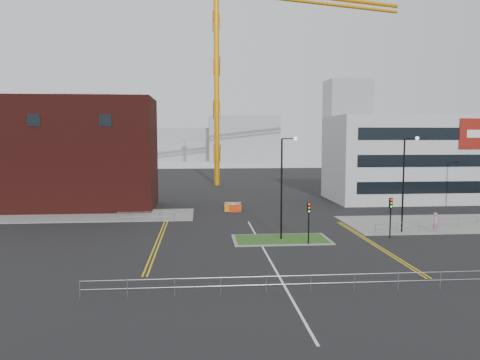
% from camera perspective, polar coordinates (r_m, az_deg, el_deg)
% --- Properties ---
extents(ground, '(200.00, 200.00, 0.00)m').
position_cam_1_polar(ground, '(34.15, 4.01, -10.32)').
color(ground, black).
rests_on(ground, ground).
extents(pavement_left, '(28.00, 8.00, 0.12)m').
position_cam_1_polar(pavement_left, '(57.20, -19.93, -4.15)').
color(pavement_left, slate).
rests_on(pavement_left, ground).
extents(pavement_right, '(24.00, 10.00, 0.12)m').
position_cam_1_polar(pavement_right, '(54.59, 25.10, -4.79)').
color(pavement_right, slate).
rests_on(pavement_right, ground).
extents(island_kerb, '(8.60, 4.60, 0.08)m').
position_cam_1_polar(island_kerb, '(42.11, 5.03, -7.24)').
color(island_kerb, slate).
rests_on(island_kerb, ground).
extents(grass_island, '(8.00, 4.00, 0.12)m').
position_cam_1_polar(grass_island, '(42.10, 5.03, -7.21)').
color(grass_island, '#274F1A').
rests_on(grass_island, ground).
extents(brick_building, '(24.20, 10.07, 14.24)m').
position_cam_1_polar(brick_building, '(63.08, -21.34, 2.87)').
color(brick_building, '#471411').
rests_on(brick_building, ground).
extents(office_block, '(25.00, 12.20, 12.00)m').
position_cam_1_polar(office_block, '(71.64, 20.91, 2.47)').
color(office_block, '#B5B8BA').
rests_on(office_block, ground).
extents(tower_crane, '(51.27, 15.40, 40.44)m').
position_cam_1_polar(tower_crane, '(91.30, 0.61, 17.15)').
color(tower_crane, orange).
rests_on(tower_crane, ground).
extents(streetlamp_island, '(1.46, 0.36, 9.18)m').
position_cam_1_polar(streetlamp_island, '(41.30, 5.39, 0.06)').
color(streetlamp_island, black).
rests_on(streetlamp_island, ground).
extents(streetlamp_right_near, '(1.46, 0.36, 9.18)m').
position_cam_1_polar(streetlamp_right_near, '(46.82, 19.55, 0.40)').
color(streetlamp_right_near, black).
rests_on(streetlamp_right_near, ground).
extents(traffic_light_island, '(0.28, 0.33, 3.65)m').
position_cam_1_polar(traffic_light_island, '(40.08, 8.38, -4.24)').
color(traffic_light_island, black).
rests_on(traffic_light_island, ground).
extents(traffic_light_right, '(0.28, 0.33, 3.65)m').
position_cam_1_polar(traffic_light_right, '(44.43, 17.90, -3.50)').
color(traffic_light_right, black).
rests_on(traffic_light_right, ground).
extents(railing_front, '(24.05, 0.05, 1.10)m').
position_cam_1_polar(railing_front, '(28.26, 5.95, -12.06)').
color(railing_front, gray).
rests_on(railing_front, ground).
extents(railing_left, '(6.05, 0.05, 1.10)m').
position_cam_1_polar(railing_left, '(51.51, -11.39, -4.19)').
color(railing_left, gray).
rests_on(railing_left, ground).
extents(railing_right, '(19.05, 5.05, 1.10)m').
position_cam_1_polar(railing_right, '(51.59, 25.08, -4.55)').
color(railing_right, gray).
rests_on(railing_right, ground).
extents(centre_line, '(0.15, 30.00, 0.01)m').
position_cam_1_polar(centre_line, '(36.05, 3.52, -9.46)').
color(centre_line, silver).
rests_on(centre_line, ground).
extents(yellow_left_a, '(0.12, 24.00, 0.01)m').
position_cam_1_polar(yellow_left_a, '(43.63, -9.93, -6.90)').
color(yellow_left_a, gold).
rests_on(yellow_left_a, ground).
extents(yellow_left_b, '(0.12, 24.00, 0.01)m').
position_cam_1_polar(yellow_left_b, '(43.61, -9.53, -6.90)').
color(yellow_left_b, gold).
rests_on(yellow_left_b, ground).
extents(yellow_right_a, '(0.12, 20.00, 0.01)m').
position_cam_1_polar(yellow_right_a, '(42.18, 15.68, -7.45)').
color(yellow_right_a, gold).
rests_on(yellow_right_a, ground).
extents(yellow_right_b, '(0.12, 20.00, 0.01)m').
position_cam_1_polar(yellow_right_b, '(42.29, 16.07, -7.43)').
color(yellow_right_b, gold).
rests_on(yellow_right_b, ground).
extents(skyline_a, '(18.00, 12.00, 22.00)m').
position_cam_1_polar(skyline_a, '(156.41, -17.86, 5.81)').
color(skyline_a, gray).
rests_on(skyline_a, ground).
extents(skyline_b, '(24.00, 12.00, 16.00)m').
position_cam_1_polar(skyline_b, '(163.17, 0.44, 4.99)').
color(skyline_b, gray).
rests_on(skyline_b, ground).
extents(skyline_c, '(14.00, 12.00, 28.00)m').
position_cam_1_polar(skyline_c, '(165.32, 12.87, 6.94)').
color(skyline_c, gray).
rests_on(skyline_c, ground).
extents(skyline_d, '(30.00, 12.00, 12.00)m').
position_cam_1_polar(skyline_d, '(172.52, -5.85, 4.32)').
color(skyline_d, gray).
rests_on(skyline_d, ground).
extents(pedestrian, '(0.84, 0.83, 1.96)m').
position_cam_1_polar(pedestrian, '(48.51, 22.76, -4.83)').
color(pedestrian, '#BF7B97').
rests_on(pedestrian, ground).
extents(barrier_left, '(1.38, 0.66, 1.12)m').
position_cam_1_polar(barrier_left, '(57.24, -1.20, -3.27)').
color(barrier_left, orange).
rests_on(barrier_left, ground).
extents(barrier_mid, '(1.36, 0.65, 1.10)m').
position_cam_1_polar(barrier_mid, '(57.29, -0.52, -3.27)').
color(barrier_mid, '#DA530C').
rests_on(barrier_mid, ground).
extents(barrier_right, '(1.14, 0.43, 0.94)m').
position_cam_1_polar(barrier_right, '(56.84, -0.66, -3.42)').
color(barrier_right, red).
rests_on(barrier_right, ground).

